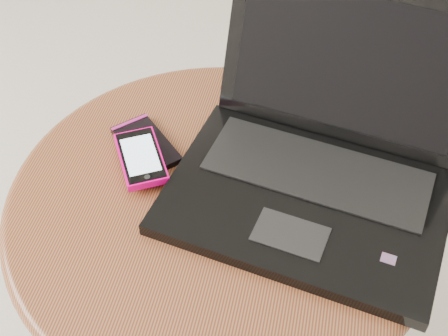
# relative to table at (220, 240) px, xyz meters

# --- Properties ---
(table) EXTENTS (0.62, 0.62, 0.50)m
(table) POSITION_rel_table_xyz_m (0.00, 0.00, 0.00)
(table) COLOR #532C1A
(table) RESTS_ON ground
(laptop) EXTENTS (0.44, 0.41, 0.24)m
(laptop) POSITION_rel_table_xyz_m (0.13, 0.06, 0.15)
(laptop) COLOR black
(laptop) RESTS_ON table
(phone_black) EXTENTS (0.13, 0.13, 0.01)m
(phone_black) POSITION_rel_table_xyz_m (-0.13, 0.07, 0.11)
(phone_black) COLOR black
(phone_black) RESTS_ON table
(phone_pink) EXTENTS (0.11, 0.13, 0.01)m
(phone_pink) POSITION_rel_table_xyz_m (-0.13, 0.03, 0.12)
(phone_pink) COLOR #FF0083
(phone_pink) RESTS_ON phone_black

